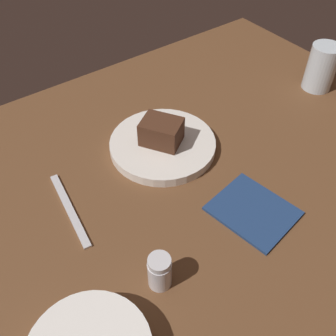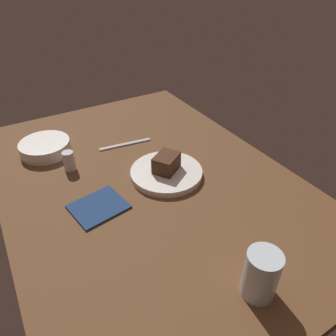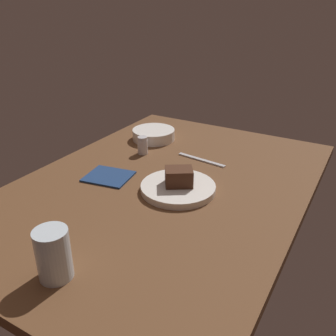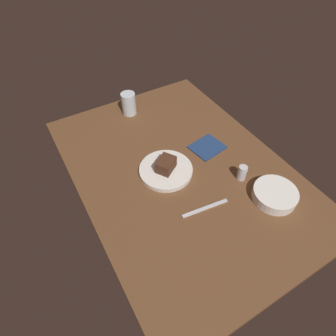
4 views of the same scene
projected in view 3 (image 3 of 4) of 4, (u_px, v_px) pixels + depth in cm
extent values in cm
cube|color=brown|center=(163.00, 188.00, 115.39)|extent=(120.00, 84.00, 3.00)
cylinder|color=white|center=(178.00, 188.00, 110.22)|extent=(22.57, 22.57, 2.05)
cube|color=#472819|center=(179.00, 177.00, 108.75)|extent=(9.64, 10.19, 5.26)
cylinder|color=silver|center=(143.00, 147.00, 135.41)|extent=(3.78, 3.78, 5.38)
cylinder|color=silver|center=(142.00, 138.00, 134.00)|extent=(3.59, 3.59, 1.20)
cylinder|color=silver|center=(53.00, 254.00, 74.81)|extent=(7.20, 7.20, 11.41)
cylinder|color=white|center=(154.00, 134.00, 148.94)|extent=(17.07, 17.07, 4.25)
cube|color=silver|center=(201.00, 160.00, 130.67)|extent=(3.74, 19.03, 0.50)
cube|color=navy|center=(109.00, 176.00, 118.69)|extent=(14.37, 16.02, 0.60)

